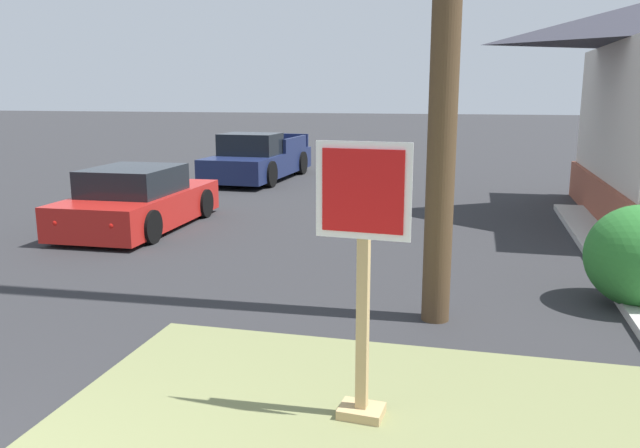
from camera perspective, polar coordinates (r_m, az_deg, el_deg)
The scene contains 4 objects.
stop_sign at distance 5.00m, azimuth 3.87°, elevation -5.71°, with size 0.75×0.31×2.26m.
manhole_cover at distance 6.54m, azimuth -14.76°, elevation -12.87°, with size 0.70×0.70×0.02m, color black.
parked_sedan_red at distance 13.23m, azimuth -16.07°, elevation 1.97°, with size 2.00×4.13×1.25m.
pickup_truck_navy at distance 19.97m, azimuth -5.59°, elevation 5.77°, with size 2.15×5.21×1.48m.
Camera 1 is at (3.30, -2.12, 2.70)m, focal length 35.45 mm.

